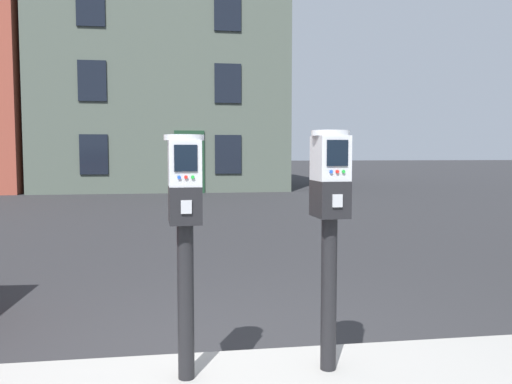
% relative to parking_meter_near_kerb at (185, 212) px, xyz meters
% --- Properties ---
extents(parking_meter_near_kerb, '(0.22, 0.26, 1.34)m').
position_rel_parking_meter_near_kerb_xyz_m(parking_meter_near_kerb, '(0.00, 0.00, 0.00)').
color(parking_meter_near_kerb, black).
rests_on(parking_meter_near_kerb, sidewalk_slab).
extents(parking_meter_twin_adjacent, '(0.22, 0.26, 1.37)m').
position_rel_parking_meter_near_kerb_xyz_m(parking_meter_twin_adjacent, '(0.81, 0.00, 0.02)').
color(parking_meter_twin_adjacent, black).
rests_on(parking_meter_twin_adjacent, sidewalk_slab).
extents(townhouse_brownstone, '(8.80, 6.91, 9.50)m').
position_rel_parking_meter_near_kerb_xyz_m(townhouse_brownstone, '(-0.45, 18.50, 3.69)').
color(townhouse_brownstone, '#4C564C').
rests_on(townhouse_brownstone, ground_plane).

